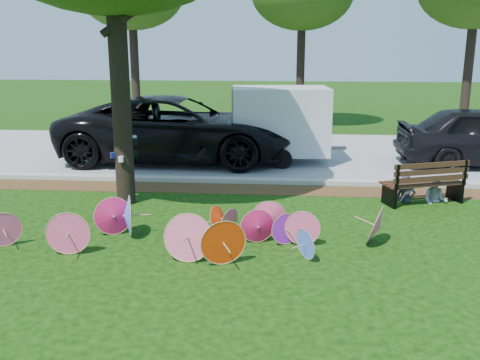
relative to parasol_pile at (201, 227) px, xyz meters
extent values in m
plane|color=black|center=(0.11, -0.46, -0.37)|extent=(90.00, 90.00, 0.00)
cube|color=#472D16|center=(0.11, 4.04, -0.37)|extent=(90.00, 1.00, 0.01)
cube|color=#B7B5AD|center=(0.11, 4.74, -0.31)|extent=(90.00, 0.30, 0.12)
cube|color=gray|center=(0.11, 8.89, -0.37)|extent=(90.00, 8.00, 0.01)
cylinder|color=black|center=(-2.21, 2.64, 2.28)|extent=(0.44, 0.44, 5.30)
cone|color=#5576FF|center=(1.96, -0.47, -0.09)|extent=(0.41, 0.56, 0.57)
cone|color=#B5174C|center=(-1.82, 0.46, 0.01)|extent=(0.79, 0.53, 0.77)
cone|color=red|center=(0.50, -0.81, 0.03)|extent=(0.81, 0.45, 0.82)
cone|color=#F85483|center=(3.31, 0.35, 0.02)|extent=(0.58, 0.86, 0.78)
cone|color=#F85483|center=(1.90, 0.24, -0.04)|extent=(0.68, 0.18, 0.68)
cone|color=purple|center=(1.56, 0.26, -0.07)|extent=(0.59, 0.40, 0.61)
cone|color=#B5174C|center=(1.05, 0.22, -0.04)|extent=(0.67, 0.27, 0.67)
cone|color=#F85483|center=(-3.69, -0.31, -0.03)|extent=(0.63, 0.51, 0.68)
cone|color=#E46182|center=(-0.12, -0.64, 0.06)|extent=(0.88, 0.34, 0.87)
cone|color=#F85483|center=(-2.32, -0.56, 0.03)|extent=(0.81, 0.26, 0.80)
cone|color=#5576FF|center=(-1.54, 0.44, 0.03)|extent=(0.40, 0.81, 0.82)
cone|color=#E46182|center=(0.43, 0.67, -0.10)|extent=(0.43, 0.56, 0.56)
cone|color=#F85483|center=(1.25, 0.71, -0.02)|extent=(0.72, 0.22, 0.72)
cone|color=red|center=(0.27, 0.69, -0.07)|extent=(0.44, 0.65, 0.60)
imported|color=black|center=(-1.88, 7.39, 0.66)|extent=(7.46, 3.47, 2.07)
cube|color=silver|center=(1.40, 7.45, 0.96)|extent=(3.11, 2.12, 2.67)
imported|color=#38394C|center=(4.47, 3.28, 0.26)|extent=(0.50, 0.37, 1.27)
imported|color=#BBBAC4|center=(5.17, 3.28, 0.23)|extent=(0.71, 0.64, 1.20)
cylinder|color=black|center=(-4.81, 13.29, 2.13)|extent=(0.36, 0.36, 5.00)
cylinder|color=black|center=(2.21, 14.74, 2.13)|extent=(0.36, 0.36, 5.00)
cylinder|color=black|center=(8.72, 12.72, 2.13)|extent=(0.36, 0.36, 5.00)
camera|label=1|loc=(1.49, -9.36, 3.35)|focal=40.00mm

